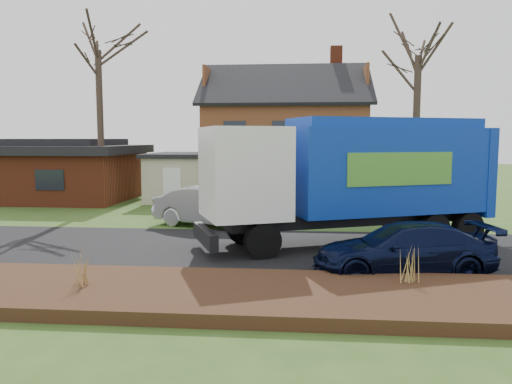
{
  "coord_description": "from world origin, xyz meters",
  "views": [
    {
      "loc": [
        2.96,
        -16.32,
        3.71
      ],
      "look_at": [
        1.24,
        2.5,
        1.68
      ],
      "focal_mm": 35.0,
      "sensor_mm": 36.0,
      "label": 1
    }
  ],
  "objects": [
    {
      "name": "tree_front_west",
      "position": [
        -7.85,
        9.87,
        9.6
      ],
      "size": [
        3.92,
        3.92,
        11.65
      ],
      "color": "#3C2D24",
      "rests_on": "ground"
    },
    {
      "name": "mulch_verge",
      "position": [
        0.0,
        -5.3,
        0.15
      ],
      "size": [
        80.0,
        3.5,
        0.3
      ],
      "primitive_type": "cube",
      "color": "black",
      "rests_on": "ground"
    },
    {
      "name": "navy_wagon",
      "position": [
        5.74,
        -2.7,
        0.71
      ],
      "size": [
        5.15,
        2.76,
        1.42
      ],
      "primitive_type": "imported",
      "rotation": [
        0.0,
        0.0,
        -1.41
      ],
      "color": "black",
      "rests_on": "ground"
    },
    {
      "name": "garbage_truck",
      "position": [
        4.84,
        1.27,
        2.54
      ],
      "size": [
        10.56,
        6.45,
        4.41
      ],
      "rotation": [
        0.0,
        0.0,
        0.39
      ],
      "color": "black",
      "rests_on": "ground"
    },
    {
      "name": "grass_clump_mid",
      "position": [
        -2.11,
        -5.4,
        0.77
      ],
      "size": [
        0.34,
        0.28,
        0.94
      ],
      "color": "#9B7944",
      "rests_on": "mulch_verge"
    },
    {
      "name": "road",
      "position": [
        0.0,
        0.0,
        0.01
      ],
      "size": [
        80.0,
        7.0,
        0.02
      ],
      "primitive_type": "cube",
      "color": "black",
      "rests_on": "ground"
    },
    {
      "name": "silver_sedan",
      "position": [
        -0.72,
        4.32,
        0.86
      ],
      "size": [
        5.51,
        3.55,
        1.71
      ],
      "primitive_type": "imported",
      "rotation": [
        0.0,
        0.0,
        1.21
      ],
      "color": "#96979D",
      "rests_on": "ground"
    },
    {
      "name": "tree_front_east",
      "position": [
        8.77,
        9.93,
        9.13
      ],
      "size": [
        4.04,
        4.04,
        11.24
      ],
      "color": "#3A2C23",
      "rests_on": "ground"
    },
    {
      "name": "main_house",
      "position": [
        1.49,
        13.91,
        4.03
      ],
      "size": [
        12.95,
        8.95,
        9.26
      ],
      "color": "beige",
      "rests_on": "ground"
    },
    {
      "name": "tree_back",
      "position": [
        2.78,
        22.39,
        8.53
      ],
      "size": [
        3.23,
        3.23,
        10.24
      ],
      "color": "#3E3425",
      "rests_on": "ground"
    },
    {
      "name": "ground",
      "position": [
        0.0,
        0.0,
        0.0
      ],
      "size": [
        120.0,
        120.0,
        0.0
      ],
      "primitive_type": "plane",
      "color": "#33501A",
      "rests_on": "ground"
    },
    {
      "name": "ranch_house",
      "position": [
        -12.0,
        13.0,
        1.81
      ],
      "size": [
        9.8,
        8.2,
        3.7
      ],
      "color": "maroon",
      "rests_on": "ground"
    },
    {
      "name": "grass_clump_east",
      "position": [
        5.53,
        -4.45,
        0.73
      ],
      "size": [
        0.34,
        0.28,
        0.86
      ],
      "color": "#AB924B",
      "rests_on": "mulch_verge"
    }
  ]
}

